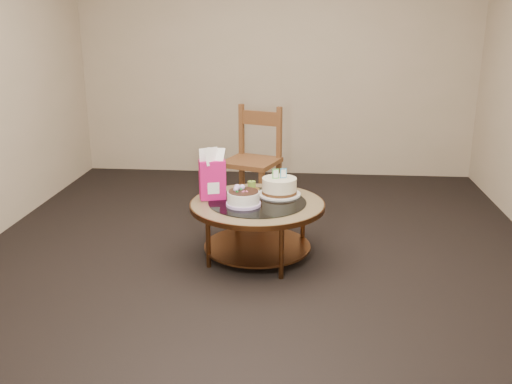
# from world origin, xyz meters

# --- Properties ---
(ground) EXTENTS (5.00, 5.00, 0.00)m
(ground) POSITION_xyz_m (0.00, 0.00, 0.00)
(ground) COLOR black
(ground) RESTS_ON ground
(room_walls) EXTENTS (4.52, 5.02, 2.61)m
(room_walls) POSITION_xyz_m (0.00, 0.00, 1.54)
(room_walls) COLOR #B9A58C
(room_walls) RESTS_ON ground
(coffee_table) EXTENTS (1.02, 1.02, 0.46)m
(coffee_table) POSITION_xyz_m (0.00, -0.00, 0.38)
(coffee_table) COLOR #553018
(coffee_table) RESTS_ON ground
(decorated_cake) EXTENTS (0.26, 0.26, 0.15)m
(decorated_cake) POSITION_xyz_m (-0.10, -0.09, 0.51)
(decorated_cake) COLOR #C2A2E5
(decorated_cake) RESTS_ON coffee_table
(cream_cake) EXTENTS (0.33, 0.33, 0.21)m
(cream_cake) POSITION_xyz_m (0.16, 0.18, 0.52)
(cream_cake) COLOR white
(cream_cake) RESTS_ON coffee_table
(gift_bag) EXTENTS (0.22, 0.18, 0.39)m
(gift_bag) POSITION_xyz_m (-0.35, 0.05, 0.65)
(gift_bag) COLOR #C31264
(gift_bag) RESTS_ON coffee_table
(pillar_candle) EXTENTS (0.13, 0.13, 0.09)m
(pillar_candle) POSITION_xyz_m (-0.07, 0.26, 0.49)
(pillar_candle) COLOR #DAB359
(pillar_candle) RESTS_ON coffee_table
(dining_chair) EXTENTS (0.59, 0.59, 0.99)m
(dining_chair) POSITION_xyz_m (-0.13, 1.10, 0.50)
(dining_chair) COLOR brown
(dining_chair) RESTS_ON ground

